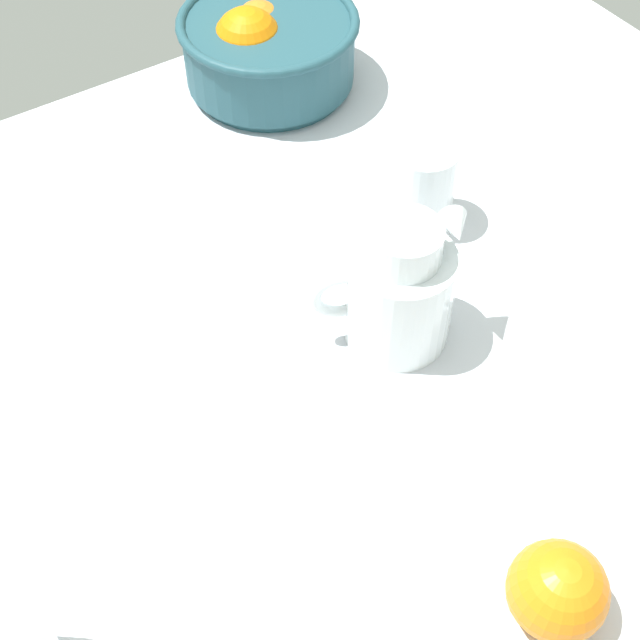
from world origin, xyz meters
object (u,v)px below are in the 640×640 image
object	(u,v)px
loose_orange_0	(557,591)
juice_glass	(421,189)
fruit_bowl	(268,47)
juice_pitcher	(398,295)

from	to	relation	value
loose_orange_0	juice_glass	bearing A→B (deg)	66.02
fruit_bowl	juice_pitcher	world-z (taller)	juice_pitcher
fruit_bowl	juice_pitcher	bearing A→B (deg)	-104.32
fruit_bowl	loose_orange_0	world-z (taller)	fruit_bowl
juice_pitcher	juice_glass	distance (cm)	16.38
juice_glass	loose_orange_0	size ratio (longest dim) A/B	1.27
juice_pitcher	loose_orange_0	bearing A→B (deg)	-102.66
fruit_bowl	juice_glass	world-z (taller)	fruit_bowl
juice_glass	fruit_bowl	bearing A→B (deg)	91.85
juice_glass	loose_orange_0	xyz separation A→B (cm)	(-18.16, -40.81, -0.46)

